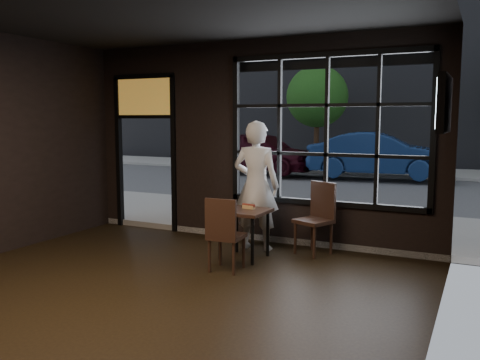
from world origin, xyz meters
The scene contains 16 objects.
floor centered at (0.00, 0.00, -0.01)m, with size 6.00×7.00×0.02m, color black.
wall_right centered at (3.00, 0.00, 1.60)m, with size 0.04×7.00×3.20m, color black.
window_frame centered at (1.20, 3.50, 1.80)m, with size 3.06×0.12×2.28m, color black.
stained_transom centered at (-2.10, 3.50, 2.35)m, with size 1.20×0.06×0.70m, color orange.
street_asphalt centered at (0.00, 24.00, -0.02)m, with size 60.00×41.00×0.04m, color #545456.
building_across centered at (0.00, 23.00, 7.50)m, with size 28.00×12.00×15.00m, color #5B5956.
cafe_table centered at (0.34, 2.46, 0.35)m, with size 0.65×0.65×0.70m, color black.
chair_near centered at (0.38, 1.84, 0.49)m, with size 0.42×0.42×0.97m, color black.
chair_window centered at (1.15, 3.10, 0.52)m, with size 0.45×0.45×1.05m, color black.
man centered at (0.28, 3.01, 0.97)m, with size 0.71×0.46×1.94m, color silver.
hotdog centered at (0.36, 2.56, 0.73)m, with size 0.20×0.08×0.06m, color tan, non-canonical shape.
cup centered at (0.10, 2.30, 0.75)m, with size 0.12×0.12×0.10m, color silver.
tv centered at (2.93, 2.02, 2.12)m, with size 0.12×1.05×0.61m, color black.
navy_car centered at (0.28, 12.48, 0.82)m, with size 1.52×4.35×1.43m, color navy.
maroon_car centered at (-3.73, 12.37, 0.80)m, with size 1.66×4.14×1.41m, color black.
tree_left centered at (-2.44, 14.60, 2.76)m, with size 2.30×2.30×3.92m.
Camera 1 is at (3.36, -3.88, 1.98)m, focal length 38.00 mm.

